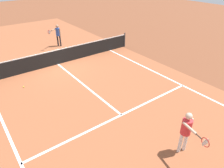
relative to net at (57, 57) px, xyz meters
The scene contains 10 objects.
ground_plane 0.49m from the net, ahead, with size 60.00×60.00×0.00m, color brown.
court_surface_inbounds 0.49m from the net, ahead, with size 10.62×24.40×0.00m, color #9E5433.
line_sideline_left 7.24m from the net, 124.66° to the right, with size 0.10×11.89×0.01m, color white.
line_sideline_right 7.24m from the net, 55.34° to the right, with size 0.10×11.89×0.01m, color white.
line_service_near 6.42m from the net, 90.00° to the right, with size 8.22×0.10×0.01m, color white.
line_center_service 3.24m from the net, 90.00° to the right, with size 0.10×6.40×0.01m, color white.
net is the anchor object (origin of this frame).
player_near 9.15m from the net, 87.46° to the right, with size 0.69×1.12×1.59m.
player_far 3.50m from the net, 64.14° to the left, with size 1.10×0.67×1.64m.
tennis_ball_near_net 3.11m from the net, 148.02° to the right, with size 0.07×0.07×0.07m, color #CCE033.
Camera 1 is at (-4.43, -11.66, 5.48)m, focal length 33.16 mm.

